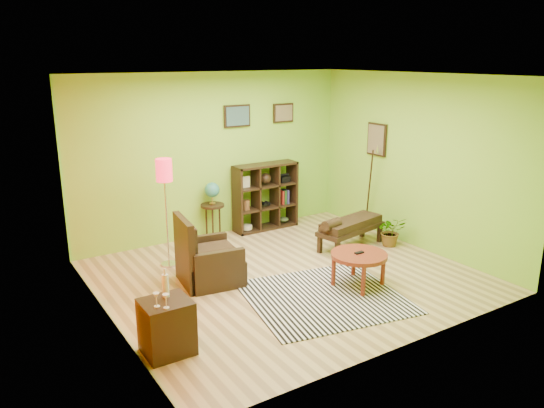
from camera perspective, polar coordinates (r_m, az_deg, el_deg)
ground at (r=7.66m, az=1.62°, el=-7.76°), size 5.00×5.00×0.00m
room_shell at (r=7.10m, az=1.05°, el=5.56°), size 5.04×4.54×2.82m
zebra_rug at (r=7.06m, az=5.64°, el=-9.92°), size 2.25×2.11×0.01m
coffee_table at (r=7.31m, az=9.33°, el=-5.73°), size 0.77×0.77×0.49m
armchair at (r=7.41m, az=-7.08°, el=-6.25°), size 0.90×0.90×0.97m
side_cabinet at (r=5.82m, az=-11.26°, el=-12.78°), size 0.50×0.46×0.91m
floor_lamp at (r=7.81m, az=-11.49°, el=2.56°), size 0.25×0.25×1.63m
globe_table at (r=9.03m, az=-6.45°, el=0.82°), size 0.40×0.40×0.99m
cube_shelf at (r=9.55m, az=-0.63°, el=0.83°), size 1.20×0.35×1.20m
bench at (r=8.72m, az=8.36°, el=-2.34°), size 1.33×0.69×0.59m
potted_plant at (r=9.00m, az=12.66°, el=-3.19°), size 0.63×0.65×0.40m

